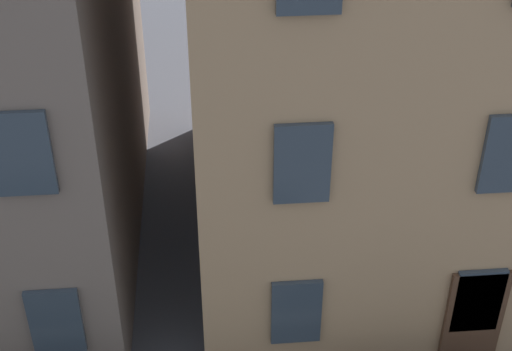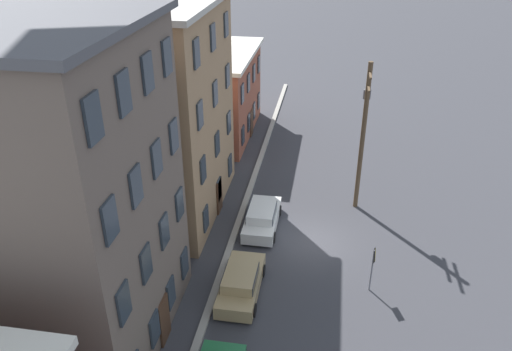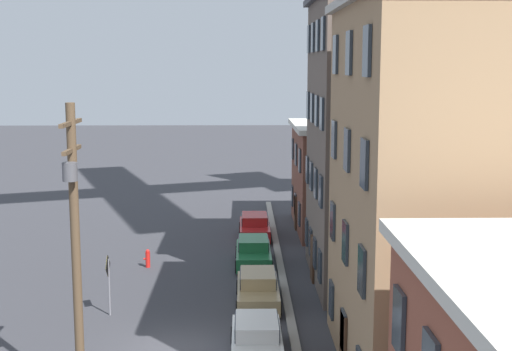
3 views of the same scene
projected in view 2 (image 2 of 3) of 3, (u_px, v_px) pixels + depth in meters
The scene contains 9 objects.
ground_plane at pixel (312, 241), 28.64m from camera, with size 200.00×200.00×0.00m, color #38383D.
kerb_strip at pixel (235, 233), 29.23m from camera, with size 56.00×0.36×0.16m, color #9E998E.
apartment_midblock at pixel (16, 195), 19.68m from camera, with size 9.17×11.54×13.76m.
apartment_far at pixel (134, 112), 29.20m from camera, with size 10.46×10.27×12.70m.
apartment_annex at pixel (190, 92), 41.07m from camera, with size 10.87×10.71×6.91m.
car_tan at pixel (241, 282), 24.40m from camera, with size 4.40×1.92×1.43m.
car_white at pixel (262, 217), 29.52m from camera, with size 4.40×1.92×1.43m.
caution_sign at pixel (373, 262), 24.18m from camera, with size 0.97×0.08×2.62m.
utility_pole at pixel (363, 130), 29.55m from camera, with size 2.40×0.44×9.39m.
Camera 2 is at (-23.62, -0.54, 16.93)m, focal length 35.00 mm.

